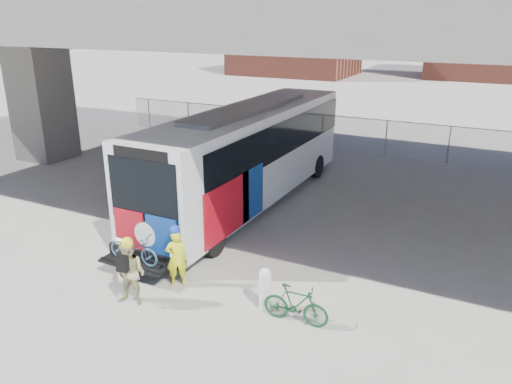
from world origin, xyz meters
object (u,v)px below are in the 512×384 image
Objects in this scene: cyclist_tan at (130,273)px; bus at (249,149)px; bollard at (265,287)px; cyclist_hivis at (177,257)px; bike_parked at (296,305)px.

bus is at bearing 84.20° from cyclist_tan.
cyclist_hivis reaches higher than bollard.
cyclist_tan is (-0.46, -1.28, 0.03)m from cyclist_hivis.
bollard is 0.61× the size of cyclist_tan.
bollard is 3.30m from cyclist_tan.
bus reaches higher than bike_parked.
bus reaches higher than cyclist_tan.
bollard is (3.78, -6.34, -1.52)m from bus.
cyclist_hivis is at bearing 83.84° from bike_parked.
cyclist_tan is at bearing 102.62° from bike_parked.
bollard is 2.58m from cyclist_hivis.
bollard is 0.65× the size of cyclist_hivis.
cyclist_hivis is (1.21, -6.34, -1.29)m from bus.
cyclist_hivis is at bearing 180.00° from bollard.
bus is 7.57× the size of cyclist_hivis.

